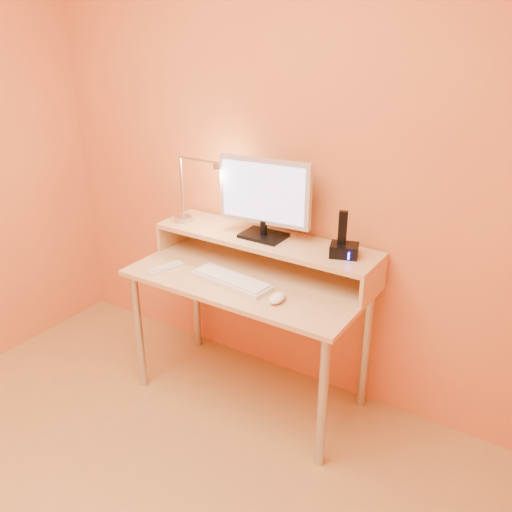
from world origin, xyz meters
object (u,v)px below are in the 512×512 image
Objects in this scene: lamp_base at (184,219)px; keyboard at (231,281)px; monitor_panel at (265,192)px; mouse at (277,298)px; remote_control at (165,268)px; phone_dock at (344,250)px.

keyboard is at bearing -25.28° from lamp_base.
monitor_panel is 0.55m from lamp_base.
keyboard is (-0.03, -0.26, -0.39)m from monitor_panel.
remote_control is (-0.65, -0.02, -0.01)m from mouse.
monitor_panel is 0.47m from keyboard.
phone_dock is at bearing -7.29° from monitor_panel.
lamp_base is 0.34m from remote_control.
keyboard reaches higher than remote_control.
monitor_panel reaches higher than remote_control.
monitor_panel is at bearing 160.37° from phone_dock.
phone_dock is at bearing 35.04° from keyboard.
mouse reaches higher than keyboard.
phone_dock is 0.68× the size of remote_control.
phone_dock is 1.15× the size of mouse.
keyboard is 3.73× the size of mouse.
phone_dock is 0.31× the size of keyboard.
phone_dock reaches higher than keyboard.
remote_control is at bearing -177.99° from phone_dock.
monitor_panel is 1.15× the size of keyboard.
remote_control is (0.10, -0.28, -0.16)m from lamp_base.
monitor_panel is 4.30× the size of mouse.
phone_dock is at bearing 36.49° from remote_control.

